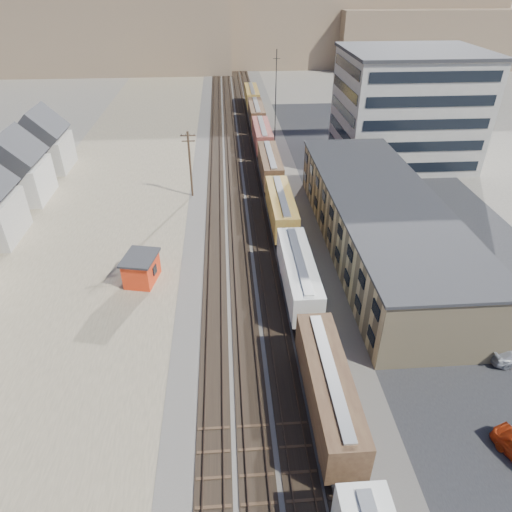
{
  "coord_description": "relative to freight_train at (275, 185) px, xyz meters",
  "views": [
    {
      "loc": [
        -3.36,
        -22.3,
        29.93
      ],
      "look_at": [
        -0.37,
        19.59,
        3.0
      ],
      "focal_mm": 32.0,
      "sensor_mm": 36.0,
      "label": 1
    }
  ],
  "objects": [
    {
      "name": "hills_north",
      "position": [
        -3.63,
        128.96,
        11.31
      ],
      "size": [
        265.0,
        80.0,
        32.0
      ],
      "color": "brown",
      "rests_on": "ground"
    },
    {
      "name": "parked_car_blue",
      "position": [
        22.96,
        10.88,
        -2.08
      ],
      "size": [
        5.11,
        5.44,
        1.42
      ],
      "primitive_type": "imported",
      "rotation": [
        0.0,
        0.0,
        0.7
      ],
      "color": "navy",
      "rests_on": "ground"
    },
    {
      "name": "ground",
      "position": [
        -3.8,
        -38.96,
        -2.79
      ],
      "size": [
        300.0,
        300.0,
        0.0
      ],
      "primitive_type": "plane",
      "color": "#6B6356",
      "rests_on": "ground"
    },
    {
      "name": "ballast_bed",
      "position": [
        -3.8,
        11.04,
        -2.76
      ],
      "size": [
        18.0,
        200.0,
        0.06
      ],
      "primitive_type": "cube",
      "color": "#4C4742",
      "rests_on": "ground"
    },
    {
      "name": "dirt_yard",
      "position": [
        -23.8,
        1.04,
        -2.78
      ],
      "size": [
        24.0,
        180.0,
        0.03
      ],
      "primitive_type": "cube",
      "color": "#70644D",
      "rests_on": "ground"
    },
    {
      "name": "warehouse",
      "position": [
        11.18,
        -13.96,
        0.86
      ],
      "size": [
        12.4,
        40.4,
        7.25
      ],
      "color": "tan",
      "rests_on": "ground"
    },
    {
      "name": "asphalt_lot",
      "position": [
        18.2,
        -3.96,
        -2.77
      ],
      "size": [
        26.0,
        120.0,
        0.04
      ],
      "primitive_type": "cube",
      "color": "#232326",
      "rests_on": "ground"
    },
    {
      "name": "freight_train",
      "position": [
        0.0,
        0.0,
        0.0
      ],
      "size": [
        3.0,
        119.74,
        4.46
      ],
      "color": "black",
      "rests_on": "ground"
    },
    {
      "name": "radio_mast",
      "position": [
        2.2,
        21.04,
        6.33
      ],
      "size": [
        1.2,
        0.16,
        18.0
      ],
      "color": "black",
      "rests_on": "ground"
    },
    {
      "name": "office_tower",
      "position": [
        24.15,
        15.99,
        6.47
      ],
      "size": [
        22.6,
        18.6,
        18.45
      ],
      "color": "#9E998E",
      "rests_on": "ground"
    },
    {
      "name": "utility_pole_north",
      "position": [
        -12.3,
        3.04,
        2.5
      ],
      "size": [
        2.2,
        0.32,
        10.0
      ],
      "color": "#382619",
      "rests_on": "ground"
    },
    {
      "name": "rail_tracks",
      "position": [
        -4.35,
        11.04,
        -2.68
      ],
      "size": [
        11.4,
        200.0,
        0.24
      ],
      "color": "black",
      "rests_on": "ground"
    },
    {
      "name": "parked_car_far",
      "position": [
        28.56,
        9.45,
        -2.12
      ],
      "size": [
        2.12,
        4.11,
        1.34
      ],
      "primitive_type": "imported",
      "rotation": [
        0.0,
        0.0,
        0.14
      ],
      "color": "silver",
      "rests_on": "ground"
    },
    {
      "name": "maintenance_shed",
      "position": [
        -16.83,
        -18.92,
        -1.15
      ],
      "size": [
        4.24,
        5.01,
        3.22
      ],
      "color": "red",
      "rests_on": "ground"
    }
  ]
}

